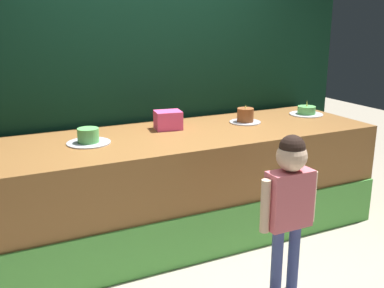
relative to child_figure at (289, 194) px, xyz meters
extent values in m
plane|color=#ADA38E|center=(-0.29, 0.61, -0.73)|extent=(12.00, 12.00, 0.00)
cube|color=brown|center=(-0.29, 1.13, -0.28)|extent=(3.44, 1.05, 0.90)
cube|color=#59B24C|center=(-0.29, 0.60, -0.52)|extent=(3.44, 0.02, 0.41)
cube|color=black|center=(-0.29, 1.76, 0.67)|extent=(4.21, 0.08, 2.79)
cylinder|color=#3F4C8C|center=(-0.07, 0.00, -0.48)|extent=(0.08, 0.08, 0.50)
cylinder|color=#3F4C8C|center=(0.07, 0.00, -0.48)|extent=(0.08, 0.08, 0.50)
cube|color=#D86672|center=(0.00, 0.00, -0.03)|extent=(0.31, 0.14, 0.39)
cylinder|color=beige|center=(-0.19, 0.00, -0.05)|extent=(0.06, 0.06, 0.35)
cylinder|color=beige|center=(0.19, 0.00, -0.05)|extent=(0.06, 0.06, 0.35)
sphere|color=beige|center=(0.00, 0.00, 0.26)|extent=(0.20, 0.20, 0.20)
sphere|color=black|center=(0.00, 0.00, 0.31)|extent=(0.17, 0.17, 0.17)
cube|color=#F94D91|center=(-0.29, 1.32, 0.25)|extent=(0.25, 0.22, 0.16)
cylinder|color=silver|center=(-1.02, 1.16, 0.18)|extent=(0.33, 0.33, 0.01)
cylinder|color=#59B259|center=(-1.02, 1.16, 0.24)|extent=(0.16, 0.16, 0.11)
cylinder|color=silver|center=(0.44, 1.23, 0.18)|extent=(0.28, 0.28, 0.01)
cylinder|color=brown|center=(0.44, 1.23, 0.25)|extent=(0.15, 0.15, 0.12)
cone|color=#F2E566|center=(0.44, 1.23, 0.32)|extent=(0.02, 0.02, 0.03)
cylinder|color=silver|center=(1.17, 1.26, 0.18)|extent=(0.33, 0.33, 0.01)
cylinder|color=#59B259|center=(1.17, 1.26, 0.22)|extent=(0.17, 0.17, 0.08)
cone|color=#F2E566|center=(1.17, 1.26, 0.29)|extent=(0.02, 0.02, 0.06)
camera|label=1|loc=(-1.76, -2.18, 1.11)|focal=42.23mm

